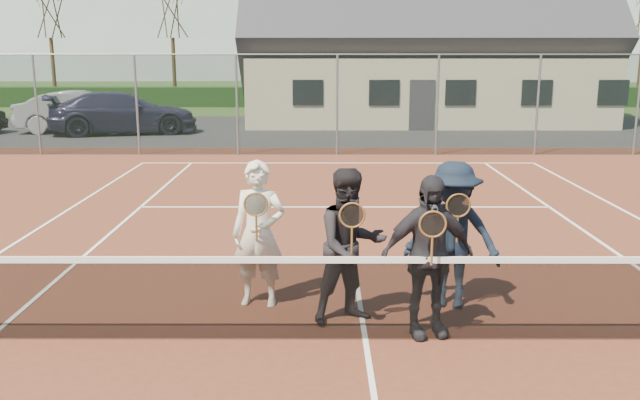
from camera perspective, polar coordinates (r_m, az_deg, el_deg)
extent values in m
plane|color=#274318|center=(27.05, 1.11, 5.86)|extent=(220.00, 220.00, 0.00)
cube|color=#562819|center=(7.54, 3.84, -11.73)|extent=(30.00, 30.00, 0.02)
cube|color=black|center=(27.27, -7.37, 5.83)|extent=(40.00, 12.00, 0.01)
cube|color=black|center=(38.95, 0.80, 8.69)|extent=(40.00, 1.20, 1.10)
cone|color=#53635B|center=(104.94, -13.93, 15.31)|extent=(110.00, 110.00, 18.00)
imported|color=#9C9EA5|center=(27.87, -19.40, 6.99)|extent=(4.83, 1.74, 1.58)
imported|color=#1A1A34|center=(27.01, -16.23, 7.06)|extent=(5.84, 3.39, 1.59)
cube|color=white|center=(19.01, 1.54, 3.13)|extent=(10.97, 0.06, 0.01)
cube|color=white|center=(13.63, 2.12, -0.60)|extent=(8.23, 0.06, 0.01)
cube|color=white|center=(7.54, 3.84, -11.63)|extent=(0.06, 12.80, 0.01)
cube|color=black|center=(7.36, 3.89, -8.39)|extent=(11.60, 0.02, 0.88)
cube|color=white|center=(7.22, 3.94, -5.05)|extent=(11.60, 0.03, 0.07)
cylinder|color=slate|center=(22.13, -22.74, 7.35)|extent=(0.07, 0.07, 3.00)
cylinder|color=slate|center=(21.16, -15.17, 7.68)|extent=(0.07, 0.07, 3.00)
cylinder|color=slate|center=(20.58, -7.01, 7.90)|extent=(0.07, 0.07, 3.00)
cylinder|color=slate|center=(20.44, 1.45, 7.95)|extent=(0.07, 0.07, 3.00)
cylinder|color=slate|center=(20.72, 9.85, 7.84)|extent=(0.07, 0.07, 3.00)
cylinder|color=slate|center=(21.43, 17.85, 7.58)|extent=(0.07, 0.07, 3.00)
cylinder|color=slate|center=(22.52, 25.20, 7.20)|extent=(0.07, 0.07, 3.00)
cube|color=black|center=(20.44, 1.45, 7.95)|extent=(30.00, 0.03, 3.00)
cylinder|color=slate|center=(20.37, 1.48, 12.16)|extent=(30.00, 0.04, 0.04)
cube|color=beige|center=(31.24, 8.44, 9.19)|extent=(15.00, 8.00, 2.80)
cube|color=#2D2D33|center=(27.22, 8.58, 7.88)|extent=(1.00, 0.06, 2.00)
cube|color=black|center=(26.90, -1.03, 9.03)|extent=(1.20, 0.06, 1.00)
cube|color=black|center=(27.01, 5.42, 8.99)|extent=(1.20, 0.06, 1.00)
cube|color=black|center=(27.45, 11.75, 8.85)|extent=(1.20, 0.06, 1.00)
cube|color=black|center=(28.20, 17.80, 8.61)|extent=(1.20, 0.06, 1.00)
cube|color=black|center=(29.24, 23.46, 8.30)|extent=(1.20, 0.06, 1.00)
cylinder|color=#3B2A15|center=(42.80, -21.52, 10.02)|extent=(0.22, 0.22, 3.85)
cylinder|color=#322312|center=(40.78, -12.18, 10.52)|extent=(0.22, 0.22, 3.85)
cylinder|color=#331D12|center=(39.96, 3.71, 10.73)|extent=(0.22, 0.22, 3.85)
cylinder|color=#362513|center=(41.79, 17.75, 10.25)|extent=(0.22, 0.22, 3.85)
cylinder|color=#362113|center=(43.96, 25.34, 9.74)|extent=(0.22, 0.22, 3.85)
imported|color=white|center=(8.27, -5.18, -2.87)|extent=(0.71, 0.52, 1.80)
torus|color=brown|center=(7.90, -5.42, -0.38)|extent=(0.29, 0.02, 0.29)
cylinder|color=black|center=(7.90, -5.42, -0.38)|extent=(0.25, 0.00, 0.25)
cylinder|color=brown|center=(7.97, -5.38, -2.34)|extent=(0.03, 0.03, 0.32)
imported|color=black|center=(7.73, 2.60, -3.92)|extent=(1.07, 0.97, 1.80)
torus|color=brown|center=(7.36, 2.72, -1.29)|extent=(0.29, 0.02, 0.29)
cylinder|color=black|center=(7.36, 2.72, -1.29)|extent=(0.25, 0.00, 0.25)
cylinder|color=brown|center=(7.43, 2.70, -3.39)|extent=(0.03, 0.03, 0.32)
imported|color=#252429|center=(7.44, 9.03, -4.72)|extent=(1.12, 0.66, 1.80)
torus|color=brown|center=(7.07, 9.48, -2.03)|extent=(0.29, 0.02, 0.29)
cylinder|color=black|center=(7.07, 9.48, -2.03)|extent=(0.25, 0.00, 0.25)
cylinder|color=brown|center=(7.14, 9.40, -4.21)|extent=(0.03, 0.03, 0.32)
imported|color=black|center=(8.34, 11.08, -2.92)|extent=(1.31, 0.99, 1.80)
torus|color=brown|center=(7.98, 11.57, -0.45)|extent=(0.29, 0.02, 0.29)
cylinder|color=black|center=(7.98, 11.57, -0.45)|extent=(0.25, 0.00, 0.25)
cylinder|color=brown|center=(8.04, 11.49, -2.40)|extent=(0.03, 0.03, 0.32)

